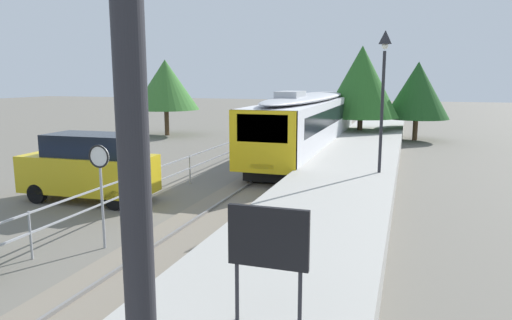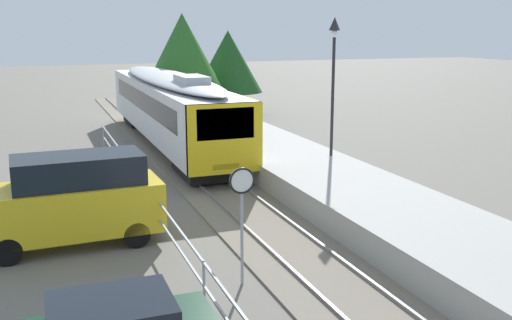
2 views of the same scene
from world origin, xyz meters
TOP-DOWN VIEW (x-y plane):
  - ground_plane at (-3.00, 22.00)m, footprint 160.00×160.00m
  - track_rails at (0.00, 22.00)m, footprint 3.20×60.00m
  - commuter_train at (0.00, 30.11)m, footprint 2.82×18.74m
  - station_platform at (3.25, 22.00)m, footprint 3.90×60.00m
  - platform_lamp_near_end at (4.57, 4.63)m, footprint 0.34×0.34m
  - platform_lamp_mid_platform at (4.57, 21.50)m, footprint 0.34×0.34m
  - platform_notice_board at (3.71, 9.26)m, footprint 1.20×0.08m
  - speed_limit_sign at (-2.05, 13.22)m, footprint 0.61×0.10m
  - carpark_fence at (-3.30, 12.00)m, footprint 0.06×36.06m
  - parked_van_yellow at (-5.52, 17.30)m, footprint 4.97×2.14m
  - tree_behind_carpark at (-12.83, 36.36)m, footprint 5.25×5.25m
  - tree_behind_station_far at (2.32, 36.61)m, footprint 5.24×5.24m
  - tree_distant_left at (6.06, 39.32)m, footprint 4.62×4.62m

SIDE VIEW (x-z plane):
  - ground_plane at x=-3.00m, z-range 0.00..0.00m
  - track_rails at x=0.00m, z-range -0.04..0.10m
  - station_platform at x=3.25m, z-range 0.00..0.90m
  - carpark_fence at x=-3.30m, z-range 0.28..1.53m
  - parked_van_yellow at x=-5.52m, z-range 0.04..2.55m
  - speed_limit_sign at x=-2.05m, z-range 0.72..3.53m
  - commuter_train at x=0.00m, z-range 0.27..4.01m
  - platform_notice_board at x=3.71m, z-range 1.29..3.09m
  - tree_distant_left at x=6.06m, z-range 0.79..6.49m
  - tree_behind_carpark at x=-12.83m, z-range 1.02..6.98m
  - tree_behind_station_far at x=2.32m, z-range 0.90..7.63m
  - platform_lamp_near_end at x=4.57m, z-range 1.95..7.30m
  - platform_lamp_mid_platform at x=4.57m, z-range 1.95..7.30m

